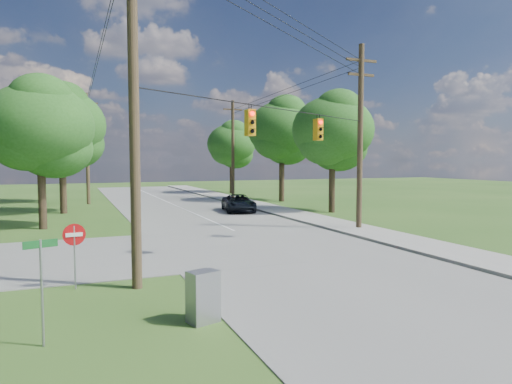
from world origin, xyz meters
name	(u,v)px	position (x,y,z in m)	size (l,w,h in m)	color
ground	(277,277)	(0.00, 0.00, 0.00)	(140.00, 140.00, 0.00)	#2D541C
main_road	(271,247)	(2.00, 5.00, 0.01)	(10.00, 100.00, 0.03)	gray
sidewalk_east	(389,236)	(8.70, 5.00, 0.06)	(2.60, 100.00, 0.12)	#9E9D94
pole_sw	(134,86)	(-4.60, 0.40, 6.23)	(2.00, 0.32, 12.00)	#4C3827
pole_ne	(360,134)	(8.90, 8.00, 5.47)	(2.00, 0.32, 10.50)	#4C3827
pole_north_e	(233,149)	(8.90, 30.00, 5.13)	(2.00, 0.32, 10.00)	#4C3827
pole_north_w	(87,147)	(-5.00, 30.00, 5.13)	(2.00, 0.32, 10.00)	#4C3827
power_lines	(217,70)	(1.50, 11.54, 9.15)	(13.93, 29.62, 4.93)	black
traffic_signals	(288,126)	(2.55, 4.43, 5.50)	(4.91, 3.27, 1.05)	orange
tree_w_near	(40,126)	(-8.00, 15.00, 5.92)	(6.00, 6.00, 8.40)	#483424
tree_w_mid	(61,125)	(-7.00, 23.00, 6.58)	(6.40, 6.40, 9.22)	#483424
tree_w_far	(40,136)	(-9.00, 33.00, 6.25)	(6.00, 6.00, 8.73)	#483424
tree_e_near	(333,130)	(12.00, 16.00, 6.25)	(6.20, 6.20, 8.81)	#483424
tree_e_mid	(282,130)	(12.50, 26.00, 6.91)	(6.60, 6.60, 9.64)	#483424
tree_e_far	(231,144)	(11.50, 38.00, 5.92)	(5.80, 5.80, 8.32)	#483424
car_main_north	(239,203)	(5.50, 18.98, 0.69)	(2.18, 4.72, 1.31)	black
control_cabinet	(203,297)	(-3.50, -3.29, 0.64)	(0.71, 0.51, 1.28)	gray
do_not_enter_sign	(74,241)	(-6.38, 1.00, 1.51)	(0.68, 0.13, 2.04)	gray
street_name_sign	(41,277)	(-7.06, -3.42, 1.50)	(0.67, 0.24, 2.31)	gray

